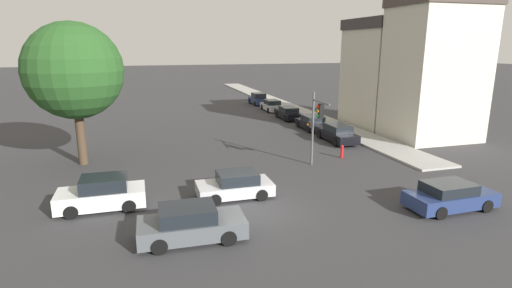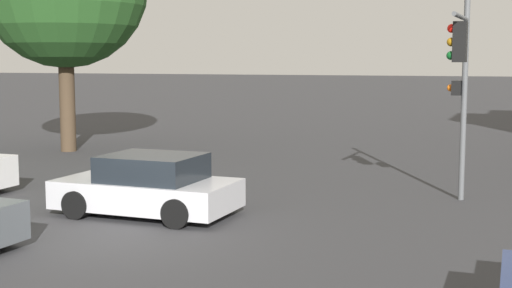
# 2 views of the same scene
# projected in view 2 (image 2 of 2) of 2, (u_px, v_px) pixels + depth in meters

# --- Properties ---
(ground_plane) EXTENTS (300.00, 300.00, 0.00)m
(ground_plane) POSITION_uv_depth(u_px,v_px,m) (108.00, 238.00, 13.58)
(ground_plane) COLOR #333335
(traffic_signal) EXTENTS (0.53, 2.55, 4.83)m
(traffic_signal) POSITION_uv_depth(u_px,v_px,m) (460.00, 68.00, 16.44)
(traffic_signal) COLOR #515456
(traffic_signal) RESTS_ON ground_plane
(crossing_car_2) EXTENTS (3.88, 2.07, 1.34)m
(crossing_car_2) POSITION_uv_depth(u_px,v_px,m) (149.00, 187.00, 15.55)
(crossing_car_2) COLOR #B7B7BC
(crossing_car_2) RESTS_ON ground_plane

